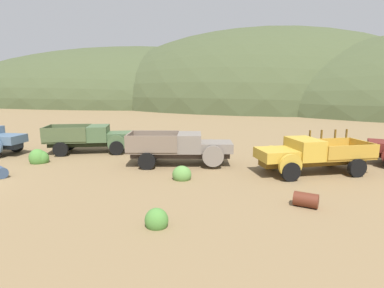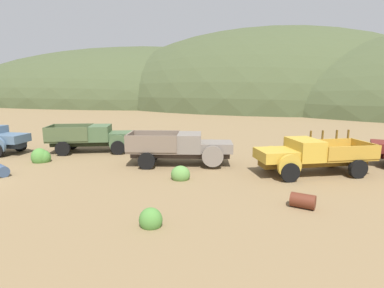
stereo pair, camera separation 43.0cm
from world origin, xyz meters
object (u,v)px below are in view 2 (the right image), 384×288
at_px(truck_weathered_green, 99,138).
at_px(oil_drum_foreground, 303,201).
at_px(truck_primer_gray, 186,148).
at_px(oil_drum_tipped, 1,171).
at_px(truck_faded_yellow, 306,156).

relative_size(truck_weathered_green, oil_drum_foreground, 6.01).
xyz_separation_m(truck_weathered_green, truck_primer_gray, (6.81, -2.52, 0.02)).
bearing_deg(truck_primer_gray, truck_weathered_green, 152.01).
height_order(oil_drum_tipped, oil_drum_foreground, oil_drum_tipped).
relative_size(truck_primer_gray, truck_faded_yellow, 0.98).
height_order(truck_primer_gray, oil_drum_foreground, truck_primer_gray).
bearing_deg(oil_drum_tipped, truck_primer_gray, 23.47).
bearing_deg(truck_primer_gray, oil_drum_foreground, -52.75).
xyz_separation_m(truck_faded_yellow, oil_drum_tipped, (-15.67, -3.08, -0.72)).
xyz_separation_m(truck_primer_gray, oil_drum_foreground, (5.67, -5.68, -0.75)).
bearing_deg(truck_weathered_green, oil_drum_foreground, -49.06).
height_order(truck_primer_gray, truck_faded_yellow, truck_faded_yellow).
bearing_deg(truck_faded_yellow, truck_primer_gray, -27.10).
xyz_separation_m(truck_weathered_green, oil_drum_foreground, (12.48, -8.20, -0.73)).
xyz_separation_m(truck_faded_yellow, oil_drum_foreground, (-0.92, -4.82, -0.72)).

